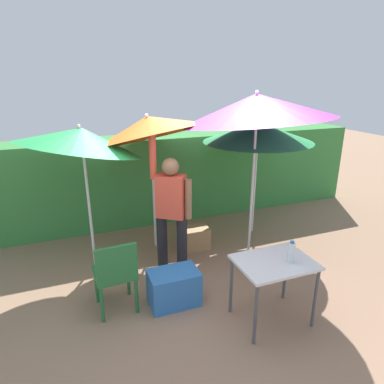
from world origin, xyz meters
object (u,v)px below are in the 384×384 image
at_px(umbrella_orange, 258,132).
at_px(umbrella_navy, 149,127).
at_px(cooler_box, 174,288).
at_px(umbrella_yellow, 257,108).
at_px(crate_cardboard, 193,238).
at_px(person_vendor, 171,208).
at_px(chair_plastic, 115,272).
at_px(folding_table, 274,268).
at_px(bottle_water, 291,252).
at_px(umbrella_rainbow, 81,139).

height_order(umbrella_orange, umbrella_navy, umbrella_navy).
bearing_deg(cooler_box, umbrella_yellow, 27.71).
distance_m(umbrella_yellow, crate_cardboard, 2.16).
xyz_separation_m(person_vendor, cooler_box, (-0.19, -0.67, -0.73)).
bearing_deg(umbrella_yellow, umbrella_navy, 151.82).
bearing_deg(chair_plastic, folding_table, -25.29).
distance_m(person_vendor, chair_plastic, 1.10).
relative_size(crate_cardboard, bottle_water, 1.96).
xyz_separation_m(umbrella_orange, crate_cardboard, (-1.18, -0.23, -1.54)).
bearing_deg(folding_table, person_vendor, 118.61).
bearing_deg(chair_plastic, cooler_box, -7.99).
bearing_deg(person_vendor, umbrella_navy, 94.33).
height_order(umbrella_yellow, bottle_water, umbrella_yellow).
bearing_deg(cooler_box, person_vendor, 73.79).
distance_m(umbrella_navy, folding_table, 2.55).
xyz_separation_m(umbrella_yellow, person_vendor, (-1.24, -0.08, -1.23)).
relative_size(umbrella_navy, chair_plastic, 2.65).
relative_size(umbrella_yellow, bottle_water, 10.36).
bearing_deg(umbrella_rainbow, crate_cardboard, -4.07).
bearing_deg(umbrella_yellow, crate_cardboard, 150.97).
bearing_deg(umbrella_yellow, cooler_box, -152.29).
distance_m(folding_table, bottle_water, 0.26).
relative_size(cooler_box, bottle_water, 2.41).
bearing_deg(umbrella_orange, umbrella_yellow, -124.70).
xyz_separation_m(crate_cardboard, folding_table, (0.21, -1.81, 0.47)).
distance_m(umbrella_navy, chair_plastic, 2.08).
relative_size(umbrella_orange, umbrella_yellow, 0.77).
relative_size(umbrella_orange, chair_plastic, 2.16).
bearing_deg(bottle_water, person_vendor, 121.62).
height_order(umbrella_rainbow, bottle_water, umbrella_rainbow).
distance_m(umbrella_navy, cooler_box, 2.22).
relative_size(chair_plastic, folding_table, 1.11).
bearing_deg(person_vendor, cooler_box, -106.21).
height_order(umbrella_rainbow, umbrella_navy, umbrella_navy).
xyz_separation_m(chair_plastic, bottle_water, (1.69, -0.81, 0.33)).
distance_m(chair_plastic, cooler_box, 0.72).
height_order(umbrella_rainbow, umbrella_yellow, umbrella_yellow).
relative_size(person_vendor, chair_plastic, 2.11).
bearing_deg(bottle_water, chair_plastic, 154.45).
bearing_deg(umbrella_rainbow, person_vendor, -31.11).
xyz_separation_m(umbrella_orange, folding_table, (-0.97, -2.03, -1.08)).
bearing_deg(folding_table, bottle_water, -28.39).
height_order(umbrella_rainbow, folding_table, umbrella_rainbow).
xyz_separation_m(cooler_box, crate_cardboard, (0.70, 1.16, -0.04)).
height_order(umbrella_yellow, crate_cardboard, umbrella_yellow).
relative_size(umbrella_orange, person_vendor, 1.02).
height_order(person_vendor, chair_plastic, person_vendor).
relative_size(person_vendor, crate_cardboard, 4.00).
bearing_deg(umbrella_yellow, chair_plastic, -162.30).
xyz_separation_m(umbrella_navy, person_vendor, (0.06, -0.78, -0.95)).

